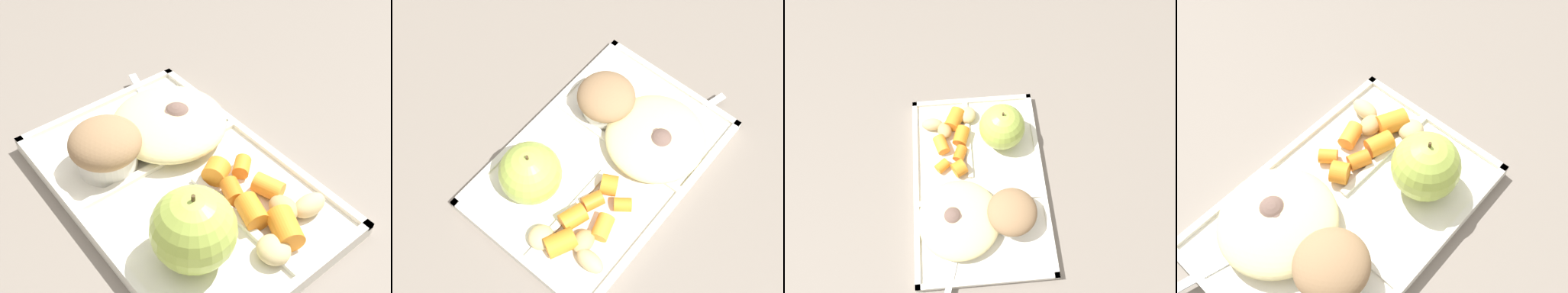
# 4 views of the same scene
# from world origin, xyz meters

# --- Properties ---
(ground) EXTENTS (6.00, 6.00, 0.00)m
(ground) POSITION_xyz_m (0.00, 0.00, 0.00)
(ground) COLOR slate
(lunch_tray) EXTENTS (0.34, 0.22, 0.02)m
(lunch_tray) POSITION_xyz_m (-0.00, -0.00, 0.01)
(lunch_tray) COLOR silver
(lunch_tray) RESTS_ON ground
(green_apple) EXTENTS (0.08, 0.08, 0.09)m
(green_apple) POSITION_xyz_m (-0.08, 0.05, 0.05)
(green_apple) COLOR #A8C14C
(green_apple) RESTS_ON lunch_tray
(bran_muffin) EXTENTS (0.08, 0.08, 0.06)m
(bran_muffin) POSITION_xyz_m (0.07, 0.05, 0.04)
(bran_muffin) COLOR silver
(bran_muffin) RESTS_ON lunch_tray
(carrot_slice_large) EXTENTS (0.05, 0.04, 0.03)m
(carrot_slice_large) POSITION_xyz_m (-0.12, -0.03, 0.03)
(carrot_slice_large) COLOR orange
(carrot_slice_large) RESTS_ON lunch_tray
(carrot_slice_center) EXTENTS (0.04, 0.03, 0.02)m
(carrot_slice_center) POSITION_xyz_m (-0.09, -0.02, 0.03)
(carrot_slice_center) COLOR orange
(carrot_slice_center) RESTS_ON lunch_tray
(carrot_slice_diagonal) EXTENTS (0.03, 0.03, 0.03)m
(carrot_slice_diagonal) POSITION_xyz_m (-0.02, -0.03, 0.03)
(carrot_slice_diagonal) COLOR orange
(carrot_slice_diagonal) RESTS_ON lunch_tray
(carrot_slice_small) EXTENTS (0.03, 0.03, 0.02)m
(carrot_slice_small) POSITION_xyz_m (-0.05, -0.03, 0.02)
(carrot_slice_small) COLOR orange
(carrot_slice_small) RESTS_ON lunch_tray
(carrot_slice_back) EXTENTS (0.04, 0.03, 0.02)m
(carrot_slice_back) POSITION_xyz_m (-0.07, -0.06, 0.02)
(carrot_slice_back) COLOR orange
(carrot_slice_back) RESTS_ON lunch_tray
(carrot_slice_tilted) EXTENTS (0.03, 0.03, 0.02)m
(carrot_slice_tilted) POSITION_xyz_m (-0.03, -0.06, 0.02)
(carrot_slice_tilted) COLOR orange
(carrot_slice_tilted) RESTS_ON lunch_tray
(potato_chunk_corner) EXTENTS (0.04, 0.04, 0.02)m
(potato_chunk_corner) POSITION_xyz_m (-0.13, -0.01, 0.02)
(potato_chunk_corner) COLOR tan
(potato_chunk_corner) RESTS_ON lunch_tray
(potato_chunk_browned) EXTENTS (0.03, 0.03, 0.02)m
(potato_chunk_browned) POSITION_xyz_m (-0.10, -0.05, 0.02)
(potato_chunk_browned) COLOR tan
(potato_chunk_browned) RESTS_ON lunch_tray
(potato_chunk_wedge) EXTENTS (0.02, 0.04, 0.02)m
(potato_chunk_wedge) POSITION_xyz_m (-0.12, -0.08, 0.02)
(potato_chunk_wedge) COLOR tan
(potato_chunk_wedge) RESTS_ON lunch_tray
(egg_noodle_pile) EXTENTS (0.13, 0.13, 0.03)m
(egg_noodle_pile) POSITION_xyz_m (0.07, -0.04, 0.03)
(egg_noodle_pile) COLOR beige
(egg_noodle_pile) RESTS_ON lunch_tray
(meatball_side) EXTENTS (0.04, 0.04, 0.04)m
(meatball_side) POSITION_xyz_m (0.07, -0.04, 0.03)
(meatball_side) COLOR brown
(meatball_side) RESTS_ON lunch_tray
(meatball_front) EXTENTS (0.03, 0.03, 0.03)m
(meatball_front) POSITION_xyz_m (0.08, -0.05, 0.03)
(meatball_front) COLOR brown
(meatball_front) RESTS_ON lunch_tray
(meatball_center) EXTENTS (0.03, 0.03, 0.03)m
(meatball_center) POSITION_xyz_m (0.05, -0.05, 0.03)
(meatball_center) COLOR #755B4C
(meatball_center) RESTS_ON lunch_tray
(meatball_back) EXTENTS (0.04, 0.04, 0.04)m
(meatball_back) POSITION_xyz_m (0.07, -0.05, 0.03)
(meatball_back) COLOR brown
(meatball_back) RESTS_ON lunch_tray
(plastic_fork) EXTENTS (0.15, 0.06, 0.00)m
(plastic_fork) POSITION_xyz_m (0.11, -0.04, 0.01)
(plastic_fork) COLOR white
(plastic_fork) RESTS_ON lunch_tray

